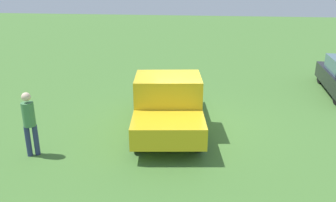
# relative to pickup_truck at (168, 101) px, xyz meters

# --- Properties ---
(ground_plane) EXTENTS (80.00, 80.00, 0.00)m
(ground_plane) POSITION_rel_pickup_truck_xyz_m (0.28, -0.61, -0.94)
(ground_plane) COLOR #477533
(pickup_truck) EXTENTS (5.29, 2.72, 1.81)m
(pickup_truck) POSITION_rel_pickup_truck_xyz_m (0.00, 0.00, 0.00)
(pickup_truck) COLOR black
(pickup_truck) RESTS_ON ground_plane
(person_bystander) EXTENTS (0.44, 0.44, 1.81)m
(person_bystander) POSITION_rel_pickup_truck_xyz_m (-2.32, 3.40, 0.09)
(person_bystander) COLOR navy
(person_bystander) RESTS_ON ground_plane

